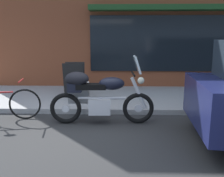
% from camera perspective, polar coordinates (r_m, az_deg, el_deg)
% --- Properties ---
extents(ground_plane, '(80.00, 80.00, 0.00)m').
position_cam_1_polar(ground_plane, '(4.63, -6.64, -10.79)').
color(ground_plane, '#2D2D2D').
extents(touring_motorcycle, '(2.15, 0.63, 1.40)m').
position_cam_1_polar(touring_motorcycle, '(5.12, -3.76, -1.40)').
color(touring_motorcycle, black).
rests_on(touring_motorcycle, ground_plane).
extents(parked_bicycle, '(1.66, 0.49, 0.93)m').
position_cam_1_polar(parked_bicycle, '(5.83, -24.21, -3.18)').
color(parked_bicycle, black).
rests_on(parked_bicycle, ground_plane).
extents(sandwich_board_sign, '(0.55, 0.42, 0.95)m').
position_cam_1_polar(sandwich_board_sign, '(7.01, -8.67, 2.01)').
color(sandwich_board_sign, black).
rests_on(sandwich_board_sign, sidewalk_curb).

